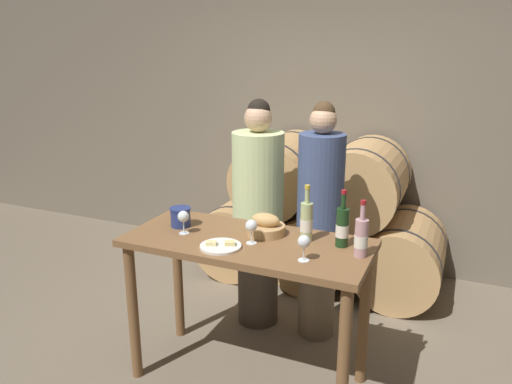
% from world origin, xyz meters
% --- Properties ---
extents(ground_plane, '(10.00, 10.00, 0.00)m').
position_xyz_m(ground_plane, '(0.00, 0.00, 0.00)').
color(ground_plane, '#726654').
extents(stone_wall_back, '(10.00, 0.12, 3.20)m').
position_xyz_m(stone_wall_back, '(0.00, 2.03, 1.60)').
color(stone_wall_back, '#706656').
rests_on(stone_wall_back, ground_plane).
extents(barrel_stack, '(2.06, 0.83, 1.25)m').
position_xyz_m(barrel_stack, '(0.00, 1.49, 0.56)').
color(barrel_stack, tan).
rests_on(barrel_stack, ground_plane).
extents(tasting_table, '(1.41, 0.62, 0.92)m').
position_xyz_m(tasting_table, '(0.00, 0.00, 0.76)').
color(tasting_table, brown).
rests_on(tasting_table, ground_plane).
extents(person_left, '(0.36, 0.36, 1.64)m').
position_xyz_m(person_left, '(-0.22, 0.66, 0.83)').
color(person_left, '#4C4238').
rests_on(person_left, ground_plane).
extents(person_right, '(0.31, 0.31, 1.64)m').
position_xyz_m(person_right, '(0.23, 0.66, 0.84)').
color(person_right, '#756651').
rests_on(person_right, ground_plane).
extents(wine_bottle_red, '(0.07, 0.07, 0.32)m').
position_xyz_m(wine_bottle_red, '(0.51, 0.12, 1.03)').
color(wine_bottle_red, '#193819').
rests_on(wine_bottle_red, tasting_table).
extents(wine_bottle_white, '(0.07, 0.07, 0.33)m').
position_xyz_m(wine_bottle_white, '(0.31, 0.12, 1.03)').
color(wine_bottle_white, '#ADBC7F').
rests_on(wine_bottle_white, tasting_table).
extents(wine_bottle_rose, '(0.07, 0.07, 0.31)m').
position_xyz_m(wine_bottle_rose, '(0.64, 0.03, 1.02)').
color(wine_bottle_rose, '#BC8E93').
rests_on(wine_bottle_rose, tasting_table).
extents(blue_crock, '(0.13, 0.13, 0.12)m').
position_xyz_m(blue_crock, '(-0.47, 0.04, 0.98)').
color(blue_crock, navy).
rests_on(blue_crock, tasting_table).
extents(bread_basket, '(0.23, 0.23, 0.13)m').
position_xyz_m(bread_basket, '(0.06, 0.13, 0.96)').
color(bread_basket, tan).
rests_on(bread_basket, tasting_table).
extents(cheese_plate, '(0.23, 0.23, 0.04)m').
position_xyz_m(cheese_plate, '(-0.09, -0.16, 0.93)').
color(cheese_plate, white).
rests_on(cheese_plate, tasting_table).
extents(wine_glass_far_left, '(0.07, 0.07, 0.14)m').
position_xyz_m(wine_glass_far_left, '(-0.38, -0.06, 1.02)').
color(wine_glass_far_left, white).
rests_on(wine_glass_far_left, tasting_table).
extents(wine_glass_left, '(0.07, 0.07, 0.14)m').
position_xyz_m(wine_glass_left, '(0.04, -0.04, 1.02)').
color(wine_glass_left, white).
rests_on(wine_glass_left, tasting_table).
extents(wine_glass_center, '(0.07, 0.07, 0.14)m').
position_xyz_m(wine_glass_center, '(0.38, -0.15, 1.02)').
color(wine_glass_center, white).
rests_on(wine_glass_center, tasting_table).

